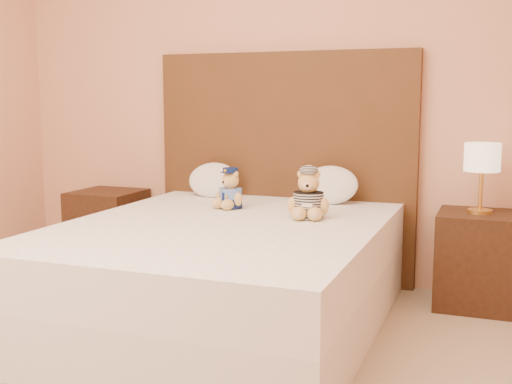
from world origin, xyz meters
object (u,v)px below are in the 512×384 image
nightstand_right (477,260)px  pillow_left (213,178)px  bed (223,274)px  teddy_police (231,188)px  lamp (482,161)px  pillow_right (329,183)px  nightstand_left (108,229)px  teddy_prisoner (308,194)px

nightstand_right → pillow_left: pillow_left is taller
bed → teddy_police: (-0.15, 0.45, 0.39)m
lamp → teddy_police: bearing=-165.9°
pillow_right → teddy_police: bearing=-143.0°
bed → nightstand_left: same height
pillow_right → teddy_prisoner: bearing=-87.9°
nightstand_left → teddy_prisoner: (1.63, -0.50, 0.41)m
nightstand_left → teddy_police: bearing=-17.7°
bed → nightstand_left: 1.48m
teddy_police → nightstand_right: bearing=34.2°
lamp → pillow_left: 1.69m
nightstand_right → pillow_left: bearing=179.0°
nightstand_left → nightstand_right: 2.50m
nightstand_left → teddy_police: 1.22m
nightstand_left → pillow_right: (1.61, 0.03, 0.40)m
lamp → teddy_police: 1.45m
pillow_right → pillow_left: bearing=180.0°
nightstand_right → lamp: bearing=180.0°
pillow_left → pillow_right: bearing=0.0°
bed → pillow_left: 1.02m
bed → teddy_prisoner: 0.63m
nightstand_left → nightstand_right: bearing=0.0°
nightstand_left → teddy_prisoner: 1.75m
pillow_left → pillow_right: pillow_right is taller
teddy_prisoner → nightstand_right: bearing=19.5°
nightstand_left → nightstand_right: (2.50, 0.00, 0.00)m
lamp → pillow_left: bearing=179.0°
nightstand_left → pillow_left: bearing=2.1°
bed → nightstand_left: bearing=147.4°
pillow_right → lamp: bearing=-1.9°
nightstand_left → teddy_prisoner: size_ratio=2.05×
lamp → pillow_right: bearing=178.1°
nightstand_left → teddy_prisoner: bearing=-17.2°
pillow_left → bed: bearing=-62.3°
lamp → teddy_prisoner: lamp is taller
pillow_left → pillow_right: size_ratio=0.97×
teddy_prisoner → lamp: bearing=19.5°
nightstand_left → pillow_right: 1.66m
pillow_left → nightstand_left: bearing=-177.9°
bed → nightstand_left: (-1.25, 0.80, -0.00)m
teddy_police → teddy_prisoner: size_ratio=0.89×
bed → lamp: size_ratio=5.00×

